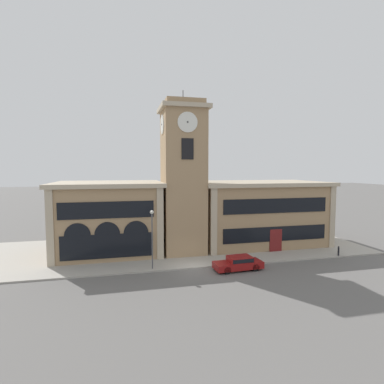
% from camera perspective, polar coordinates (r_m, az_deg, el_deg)
% --- Properties ---
extents(ground_plane, '(300.00, 300.00, 0.00)m').
position_cam_1_polar(ground_plane, '(29.80, 0.64, -14.45)').
color(ground_plane, '#605E5B').
extents(sidewalk_kerb, '(44.37, 15.13, 0.15)m').
position_cam_1_polar(sidewalk_kerb, '(36.85, -2.22, -10.62)').
color(sidewalk_kerb, '#A39E93').
rests_on(sidewalk_kerb, ground_plane).
extents(clock_tower, '(5.28, 5.28, 18.31)m').
position_cam_1_polar(clock_tower, '(33.85, -1.69, 2.65)').
color(clock_tower, '#9E7F5B').
rests_on(clock_tower, ground_plane).
extents(town_hall_left_wing, '(12.07, 10.34, 8.13)m').
position_cam_1_polar(town_hall_left_wing, '(36.12, -15.50, -4.58)').
color(town_hall_left_wing, '#9E7F5B').
rests_on(town_hall_left_wing, ground_plane).
extents(town_hall_right_wing, '(16.30, 10.34, 8.00)m').
position_cam_1_polar(town_hall_right_wing, '(39.96, 12.38, -3.75)').
color(town_hall_right_wing, '#9E7F5B').
rests_on(town_hall_right_wing, ground_plane).
extents(parked_car_near, '(4.75, 2.05, 1.31)m').
position_cam_1_polar(parked_car_near, '(29.67, 8.87, -13.17)').
color(parked_car_near, maroon).
rests_on(parked_car_near, ground_plane).
extents(street_lamp, '(0.36, 0.36, 5.60)m').
position_cam_1_polar(street_lamp, '(28.72, -7.61, -7.26)').
color(street_lamp, '#4C4C51').
rests_on(street_lamp, sidewalk_kerb).
extents(bollard, '(0.18, 0.18, 1.06)m').
position_cam_1_polar(bollard, '(37.02, 26.13, -10.06)').
color(bollard, black).
rests_on(bollard, sidewalk_kerb).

